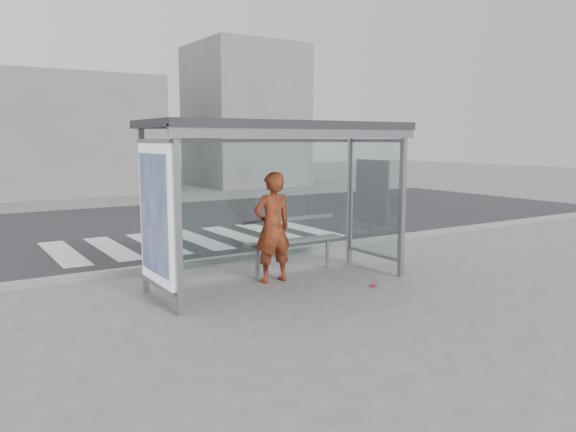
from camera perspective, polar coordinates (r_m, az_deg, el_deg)
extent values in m
plane|color=#62625F|center=(9.23, -0.81, -6.90)|extent=(80.00, 80.00, 0.00)
cube|color=#252527|center=(15.51, -14.52, -1.11)|extent=(30.00, 10.00, 0.01)
cube|color=gray|center=(10.88, -6.23, -4.35)|extent=(30.00, 0.18, 0.12)
cube|color=silver|center=(12.52, -21.88, -3.54)|extent=(0.55, 3.00, 0.00)
cube|color=silver|center=(12.73, -17.45, -3.15)|extent=(0.55, 3.00, 0.00)
cube|color=silver|center=(13.01, -13.20, -2.76)|extent=(0.55, 3.00, 0.00)
cube|color=silver|center=(13.37, -9.15, -2.37)|extent=(0.55, 3.00, 0.00)
cube|color=silver|center=(13.79, -5.33, -1.99)|extent=(0.55, 3.00, 0.00)
cube|color=silver|center=(14.26, -1.75, -1.63)|extent=(0.55, 3.00, 0.00)
cube|color=silver|center=(14.79, 1.58, -1.29)|extent=(0.55, 3.00, 0.00)
cube|color=gray|center=(7.48, -11.11, -0.75)|extent=(0.08, 0.08, 2.50)
cube|color=gray|center=(9.67, 11.54, 1.16)|extent=(0.08, 0.08, 2.50)
cube|color=gray|center=(8.79, -14.45, 0.41)|extent=(0.08, 0.08, 2.50)
cube|color=gray|center=(10.71, 6.34, 1.90)|extent=(0.08, 0.08, 2.50)
cube|color=#2D2D30|center=(8.93, -0.85, 9.20)|extent=(4.25, 1.65, 0.12)
cube|color=gray|center=(8.29, 1.94, 8.54)|extent=(4.25, 0.06, 0.18)
cube|color=white|center=(9.58, -3.03, 1.55)|extent=(3.80, 0.02, 2.00)
cube|color=white|center=(8.13, -12.93, 0.23)|extent=(0.15, 1.25, 2.00)
cube|color=#2F4BAA|center=(8.15, -12.36, 0.27)|extent=(0.01, 1.10, 1.70)
cylinder|color=red|center=(8.36, -12.94, 2.16)|extent=(0.02, 0.32, 0.32)
cube|color=white|center=(10.17, 8.81, 1.83)|extent=(0.03, 1.25, 2.00)
cube|color=beige|center=(10.18, 8.51, 2.41)|extent=(0.03, 0.86, 1.16)
cube|color=gray|center=(26.02, -22.31, 7.59)|extent=(8.00, 5.00, 5.00)
cube|color=gray|center=(29.05, -4.41, 10.09)|extent=(5.00, 5.00, 7.00)
imported|color=#C46A12|center=(9.18, -1.59, -1.17)|extent=(0.68, 0.45, 1.82)
cube|color=gray|center=(9.83, 0.60, -2.53)|extent=(1.89, 0.23, 0.05)
cylinder|color=gray|center=(9.52, -3.14, -4.74)|extent=(0.07, 0.07, 0.55)
cylinder|color=gray|center=(10.31, 4.04, -3.78)|extent=(0.07, 0.07, 0.55)
cube|color=gray|center=(9.90, 0.12, -0.29)|extent=(1.89, 0.04, 0.06)
cylinder|color=#E3435B|center=(9.13, 8.71, -6.93)|extent=(0.14, 0.11, 0.07)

